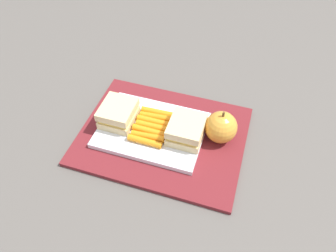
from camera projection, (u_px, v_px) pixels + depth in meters
name	position (u px, v px, depth m)	size (l,w,h in m)	color
ground_plane	(163.00, 137.00, 0.72)	(2.40, 2.40, 0.00)	#56514C
lunchbag_mat	(163.00, 136.00, 0.71)	(0.36, 0.28, 0.01)	maroon
food_tray	(152.00, 130.00, 0.71)	(0.23, 0.17, 0.01)	white
sandwich_half_left	(118.00, 113.00, 0.71)	(0.07, 0.08, 0.04)	#DBC189
sandwich_half_right	(186.00, 130.00, 0.67)	(0.07, 0.08, 0.04)	#DBC189
carrot_sticks_bundle	(152.00, 126.00, 0.70)	(0.08, 0.10, 0.02)	orange
apple	(221.00, 127.00, 0.68)	(0.07, 0.07, 0.08)	gold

